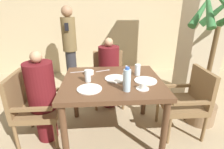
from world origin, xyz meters
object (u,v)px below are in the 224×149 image
object	(u,v)px
diner_in_far_chair	(109,73)
chair_left_side	(32,105)
chair_far_side	(108,76)
potted_palm	(210,70)
chair_right_side	(188,99)
bowl_small	(89,72)
teacup_with_saucer	(143,87)
plate_main_left	(116,78)
water_bottle	(127,80)
standing_host	(70,45)
plate_dessert_center	(146,81)
glass_tall_mid	(88,76)
glass_tall_far	(138,70)
plate_main_right	(89,89)
diner_in_left_chair	(42,97)
glass_tall_near	(126,79)

from	to	relation	value
diner_in_far_chair	chair_left_side	bearing A→B (deg)	-142.51
chair_far_side	diner_in_far_chair	size ratio (longest dim) A/B	0.76
potted_palm	chair_left_side	bearing A→B (deg)	-175.12
chair_right_side	bowl_small	distance (m)	1.29
chair_far_side	teacup_with_saucer	bearing A→B (deg)	-75.36
plate_main_left	water_bottle	xyz separation A→B (m)	(0.08, -0.31, 0.11)
diner_in_far_chair	standing_host	world-z (taller)	standing_host
plate_dessert_center	plate_main_left	bearing A→B (deg)	164.84
chair_far_side	plate_dessert_center	world-z (taller)	chair_far_side
teacup_with_saucer	water_bottle	distance (m)	0.19
diner_in_far_chair	water_bottle	distance (m)	1.07
water_bottle	glass_tall_mid	bearing A→B (deg)	146.94
chair_left_side	potted_palm	xyz separation A→B (m)	(2.25, 0.19, 0.31)
glass_tall_mid	glass_tall_far	size ratio (longest dim) A/B	1.00
teacup_with_saucer	glass_tall_mid	xyz separation A→B (m)	(-0.58, 0.24, 0.04)
teacup_with_saucer	bowl_small	distance (m)	0.74
plate_main_left	bowl_small	bearing A→B (deg)	150.29
chair_far_side	standing_host	size ratio (longest dim) A/B	0.54
glass_tall_far	chair_left_side	bearing A→B (deg)	-174.12
plate_main_right	water_bottle	distance (m)	0.40
diner_in_left_chair	glass_tall_mid	size ratio (longest dim) A/B	8.08
chair_far_side	bowl_small	distance (m)	0.78
plate_main_left	teacup_with_saucer	distance (m)	0.38
diner_in_far_chair	plate_main_right	world-z (taller)	diner_in_far_chair
potted_palm	bowl_small	distance (m)	1.57
chair_far_side	bowl_small	bearing A→B (deg)	-112.97
diner_in_left_chair	standing_host	distance (m)	1.62
glass_tall_near	glass_tall_mid	world-z (taller)	same
diner_in_far_chair	plate_main_right	distance (m)	1.01
potted_palm	glass_tall_mid	bearing A→B (deg)	-172.27
chair_left_side	plate_main_left	distance (m)	1.04
plate_dessert_center	glass_tall_near	size ratio (longest dim) A/B	1.85
potted_palm	teacup_with_saucer	size ratio (longest dim) A/B	14.12
diner_in_far_chair	plate_main_left	size ratio (longest dim) A/B	4.40
chair_right_side	teacup_with_saucer	world-z (taller)	chair_right_side
teacup_with_saucer	bowl_small	bearing A→B (deg)	140.65
diner_in_far_chair	glass_tall_far	distance (m)	0.73
standing_host	glass_tall_near	bearing A→B (deg)	-63.98
glass_tall_far	plate_main_right	bearing A→B (deg)	-147.89
diner_in_left_chair	standing_host	world-z (taller)	standing_host
bowl_small	plate_main_left	bearing A→B (deg)	-29.71
chair_left_side	plate_main_right	size ratio (longest dim) A/B	3.36
chair_left_side	plate_main_right	xyz separation A→B (m)	(0.70, -0.23, 0.30)
diner_in_left_chair	water_bottle	bearing A→B (deg)	-16.78
standing_host	potted_palm	bearing A→B (deg)	-34.75
chair_left_side	glass_tall_far	distance (m)	1.33
teacup_with_saucer	chair_far_side	bearing A→B (deg)	104.64
glass_tall_near	water_bottle	bearing A→B (deg)	-93.54
water_bottle	chair_far_side	bearing A→B (deg)	96.16
diner_in_far_chair	teacup_with_saucer	size ratio (longest dim) A/B	8.42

